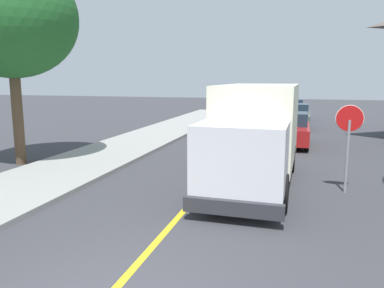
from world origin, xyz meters
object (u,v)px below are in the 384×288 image
object	(u,v)px
parked_car_far	(293,110)
stop_sign	(349,132)
parked_car_near	(291,130)
street_tree_near	(10,18)
parked_car_mid	(296,117)
box_truck	(256,130)

from	to	relation	value
parked_car_far	stop_sign	distance (m)	20.96
parked_car_near	street_tree_near	bearing A→B (deg)	-144.21
parked_car_mid	stop_sign	distance (m)	15.24
parked_car_mid	stop_sign	size ratio (longest dim) A/B	1.67
parked_car_near	parked_car_mid	size ratio (longest dim) A/B	1.00
box_truck	parked_car_near	distance (m)	7.89
box_truck	parked_car_far	bearing A→B (deg)	87.75
parked_car_near	street_tree_near	xyz separation A→B (m)	(-10.35, -7.47, 4.87)
box_truck	parked_car_near	bearing A→B (deg)	82.98
street_tree_near	stop_sign	bearing A→B (deg)	-2.91
parked_car_far	street_tree_near	world-z (taller)	street_tree_near
box_truck	street_tree_near	world-z (taller)	street_tree_near
parked_car_mid	parked_car_far	bearing A→B (deg)	93.23
stop_sign	parked_car_near	bearing A→B (deg)	102.61
parked_car_far	street_tree_near	size ratio (longest dim) A/B	0.56
parked_car_near	parked_car_mid	distance (m)	7.03
box_truck	stop_sign	bearing A→B (deg)	-6.57
parked_car_mid	stop_sign	bearing A→B (deg)	-83.83
parked_car_far	parked_car_near	bearing A→B (deg)	-89.33
parked_car_far	street_tree_near	xyz separation A→B (m)	(-10.21, -20.23, 4.87)
box_truck	parked_car_mid	distance (m)	14.87
parked_car_mid	parked_car_far	xyz separation A→B (m)	(-0.32, 5.73, 0.00)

